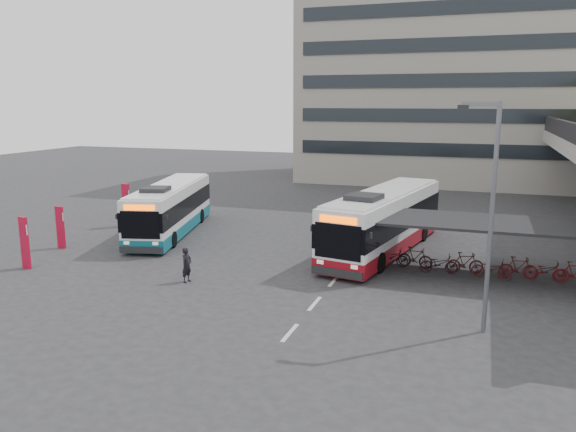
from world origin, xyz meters
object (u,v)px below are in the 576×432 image
(pedestrian, at_px, (187,265))
(lamp_post, at_px, (489,205))
(bus_main, at_px, (384,222))
(bus_teal, at_px, (171,209))

(pedestrian, height_order, lamp_post, lamp_post)
(pedestrian, relative_size, lamp_post, 0.20)
(pedestrian, bearing_deg, bus_main, -34.24)
(bus_teal, relative_size, lamp_post, 1.41)
(bus_teal, height_order, pedestrian, bus_teal)
(bus_teal, bearing_deg, lamp_post, -42.64)
(bus_main, distance_m, pedestrian, 10.85)
(bus_main, height_order, bus_teal, bus_main)
(lamp_post, bearing_deg, bus_main, 109.94)
(lamp_post, bearing_deg, bus_teal, 144.00)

